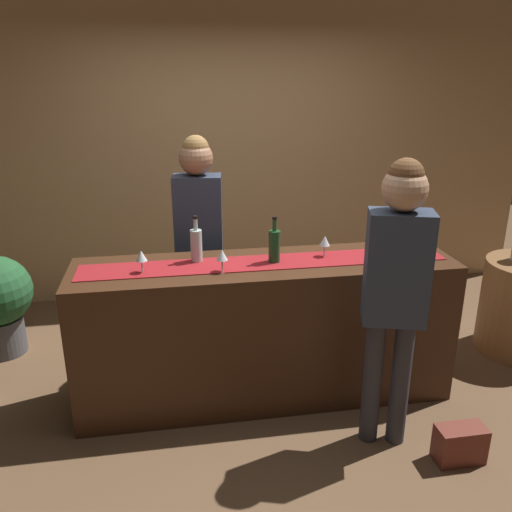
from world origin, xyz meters
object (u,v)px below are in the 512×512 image
object	(u,v)px
wine_glass_near_customer	(325,242)
wine_glass_far_end	(141,257)
wine_bottle_clear	(196,245)
bartender	(199,226)
wine_bottle_green	(274,246)
customer_sipping	(396,278)
handbag	(460,444)
wine_bottle_amber	(411,234)
wine_glass_mid_counter	(222,256)

from	to	relation	value
wine_glass_near_customer	wine_glass_far_end	size ratio (longest dim) A/B	1.00
wine_bottle_clear	bartender	world-z (taller)	bartender
wine_bottle_green	customer_sipping	xyz separation A→B (m)	(0.55, -0.59, -0.02)
wine_bottle_green	handbag	size ratio (longest dim) A/B	1.08
wine_bottle_amber	wine_bottle_clear	size ratio (longest dim) A/B	1.00
wine_glass_near_customer	customer_sipping	bearing A→B (deg)	-71.99
wine_glass_far_end	bartender	bearing A→B (deg)	58.76
wine_glass_far_end	customer_sipping	bearing A→B (deg)	-21.75
wine_bottle_clear	wine_glass_mid_counter	bearing A→B (deg)	-56.17
wine_bottle_clear	wine_glass_mid_counter	size ratio (longest dim) A/B	2.10
wine_bottle_amber	wine_glass_near_customer	xyz separation A→B (m)	(-0.61, -0.03, -0.01)
wine_bottle_green	wine_glass_mid_counter	bearing A→B (deg)	-162.32
wine_glass_near_customer	customer_sipping	world-z (taller)	customer_sipping
wine_bottle_green	bartender	xyz separation A→B (m)	(-0.44, 0.58, -0.02)
wine_glass_near_customer	wine_glass_far_end	world-z (taller)	same
handbag	customer_sipping	bearing A→B (deg)	145.42
wine_bottle_clear	wine_glass_far_end	size ratio (longest dim) A/B	2.10
wine_glass_near_customer	handbag	bearing A→B (deg)	-57.38
wine_glass_mid_counter	customer_sipping	world-z (taller)	customer_sipping
wine_glass_far_end	handbag	xyz separation A→B (m)	(1.74, -0.80, -0.96)
wine_bottle_green	handbag	world-z (taller)	wine_bottle_green
wine_bottle_amber	handbag	size ratio (longest dim) A/B	1.08
wine_bottle_amber	handbag	bearing A→B (deg)	-92.09
wine_bottle_amber	customer_sipping	distance (m)	0.79
wine_bottle_amber	bartender	bearing A→B (deg)	160.22
wine_glass_far_end	handbag	bearing A→B (deg)	-24.69
bartender	customer_sipping	xyz separation A→B (m)	(1.00, -1.18, 0.00)
wine_bottle_green	wine_glass_far_end	world-z (taller)	wine_bottle_green
bartender	handbag	xyz separation A→B (m)	(1.36, -1.43, -0.94)
customer_sipping	handbag	xyz separation A→B (m)	(0.36, -0.25, -0.95)
wine_glass_far_end	handbag	size ratio (longest dim) A/B	0.51
bartender	wine_glass_mid_counter	bearing A→B (deg)	104.73
wine_bottle_amber	bartender	xyz separation A→B (m)	(-1.39, 0.50, -0.02)
wine_glass_mid_counter	handbag	bearing A→B (deg)	-30.21
wine_glass_far_end	bartender	distance (m)	0.74
wine_glass_near_customer	bartender	world-z (taller)	bartender
bartender	wine_bottle_green	bearing A→B (deg)	133.80
customer_sipping	wine_glass_mid_counter	bearing A→B (deg)	168.17
handbag	wine_glass_near_customer	bearing A→B (deg)	122.62
wine_bottle_clear	bartender	xyz separation A→B (m)	(0.04, 0.48, -0.02)
wine_bottle_amber	wine_glass_near_customer	distance (m)	0.61
wine_bottle_amber	wine_glass_mid_counter	distance (m)	1.31
wine_bottle_amber	bartender	size ratio (longest dim) A/B	0.18
wine_glass_near_customer	wine_bottle_clear	bearing A→B (deg)	176.66
wine_bottle_clear	wine_glass_mid_counter	world-z (taller)	wine_bottle_clear
wine_glass_near_customer	wine_glass_mid_counter	bearing A→B (deg)	-166.76
customer_sipping	handbag	bearing A→B (deg)	-18.08
wine_bottle_amber	customer_sipping	bearing A→B (deg)	-120.40
wine_glass_mid_counter	bartender	bearing A→B (deg)	97.91
wine_glass_near_customer	bartender	size ratio (longest dim) A/B	0.08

